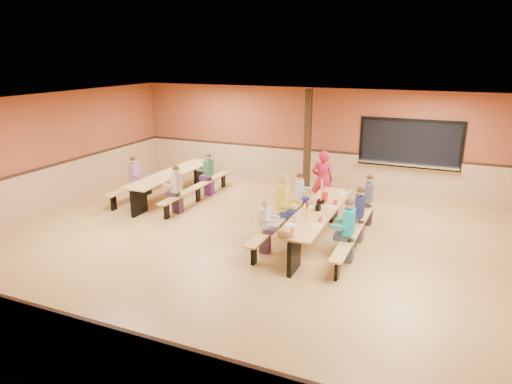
% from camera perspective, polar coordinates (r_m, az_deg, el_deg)
% --- Properties ---
extents(ground, '(12.00, 12.00, 0.00)m').
position_cam_1_polar(ground, '(9.86, -0.24, -6.77)').
color(ground, '#9F743C').
rests_on(ground, ground).
extents(room_envelope, '(12.04, 10.04, 3.02)m').
position_cam_1_polar(room_envelope, '(9.60, -0.25, -2.99)').
color(room_envelope, brown).
rests_on(room_envelope, ground).
extents(kitchen_pass_through, '(2.78, 0.28, 1.38)m').
position_cam_1_polar(kitchen_pass_through, '(13.50, 18.66, 5.50)').
color(kitchen_pass_through, black).
rests_on(kitchen_pass_through, ground).
extents(structural_post, '(0.18, 0.18, 3.00)m').
position_cam_1_polar(structural_post, '(13.46, 6.46, 6.30)').
color(structural_post, black).
rests_on(structural_post, ground).
extents(cafeteria_table_main, '(1.91, 3.70, 0.74)m').
position_cam_1_polar(cafeteria_table_main, '(9.97, 7.66, -3.38)').
color(cafeteria_table_main, tan).
rests_on(cafeteria_table_main, ground).
extents(cafeteria_table_second, '(1.91, 3.70, 0.74)m').
position_cam_1_polar(cafeteria_table_second, '(13.15, -10.42, 1.51)').
color(cafeteria_table_second, tan).
rests_on(cafeteria_table_second, ground).
extents(seated_child_white_left, '(0.33, 0.27, 1.13)m').
position_cam_1_polar(seated_child_white_left, '(9.34, 1.16, -4.38)').
color(seated_child_white_left, silver).
rests_on(seated_child_white_left, ground).
extents(seated_adult_yellow, '(0.47, 0.39, 1.42)m').
position_cam_1_polar(seated_adult_yellow, '(10.25, 3.45, -1.58)').
color(seated_adult_yellow, gold).
rests_on(seated_adult_yellow, ground).
extents(seated_child_grey_left, '(0.34, 0.28, 1.14)m').
position_cam_1_polar(seated_child_grey_left, '(11.33, 5.41, -0.55)').
color(seated_child_grey_left, silver).
rests_on(seated_child_grey_left, ground).
extents(seated_child_teal_right, '(0.41, 0.33, 1.28)m').
position_cam_1_polar(seated_child_teal_right, '(9.11, 11.47, -4.80)').
color(seated_child_teal_right, teal).
rests_on(seated_child_teal_right, ground).
extents(seated_child_navy_right, '(0.37, 0.30, 1.22)m').
position_cam_1_polar(seated_child_navy_right, '(10.14, 12.78, -2.82)').
color(seated_child_navy_right, '#1A204E').
rests_on(seated_child_navy_right, ground).
extents(seated_child_char_right, '(0.37, 0.30, 1.21)m').
position_cam_1_polar(seated_child_char_right, '(11.22, 13.89, -0.97)').
color(seated_child_char_right, '#4C5057').
rests_on(seated_child_char_right, ground).
extents(seated_child_purple_sec, '(0.38, 0.31, 1.24)m').
position_cam_1_polar(seated_child_purple_sec, '(13.13, -14.90, 1.61)').
color(seated_child_purple_sec, '#8F568A').
rests_on(seated_child_purple_sec, ground).
extents(seated_child_green_sec, '(0.38, 0.31, 1.23)m').
position_cam_1_polar(seated_child_green_sec, '(13.24, -5.93, 2.20)').
color(seated_child_green_sec, '#2C6B45').
rests_on(seated_child_green_sec, ground).
extents(seated_child_tan_sec, '(0.38, 0.31, 1.23)m').
position_cam_1_polar(seated_child_tan_sec, '(11.85, -9.86, 0.28)').
color(seated_child_tan_sec, '#A39080').
rests_on(seated_child_tan_sec, ground).
extents(standing_woman, '(0.68, 0.56, 1.58)m').
position_cam_1_polar(standing_woman, '(12.03, 8.28, 1.48)').
color(standing_woman, red).
rests_on(standing_woman, ground).
extents(punch_pitcher, '(0.16, 0.16, 0.22)m').
position_cam_1_polar(punch_pitcher, '(10.44, 8.54, -0.59)').
color(punch_pitcher, red).
rests_on(punch_pitcher, cafeteria_table_main).
extents(chip_bowl, '(0.32, 0.32, 0.15)m').
position_cam_1_polar(chip_bowl, '(8.43, 3.69, -5.01)').
color(chip_bowl, orange).
rests_on(chip_bowl, cafeteria_table_main).
extents(napkin_dispenser, '(0.10, 0.14, 0.13)m').
position_cam_1_polar(napkin_dispenser, '(9.85, 7.78, -1.92)').
color(napkin_dispenser, black).
rests_on(napkin_dispenser, cafeteria_table_main).
extents(condiment_mustard, '(0.06, 0.06, 0.17)m').
position_cam_1_polar(condiment_mustard, '(9.39, 6.38, -2.68)').
color(condiment_mustard, yellow).
rests_on(condiment_mustard, cafeteria_table_main).
extents(condiment_ketchup, '(0.06, 0.06, 0.17)m').
position_cam_1_polar(condiment_ketchup, '(9.86, 6.43, -1.73)').
color(condiment_ketchup, '#B2140F').
rests_on(condiment_ketchup, cafeteria_table_main).
extents(table_paddle, '(0.16, 0.16, 0.56)m').
position_cam_1_polar(table_paddle, '(10.33, 8.17, -0.61)').
color(table_paddle, black).
rests_on(table_paddle, cafeteria_table_main).
extents(place_settings, '(0.65, 3.30, 0.11)m').
position_cam_1_polar(place_settings, '(9.88, 7.72, -1.92)').
color(place_settings, beige).
rests_on(place_settings, cafeteria_table_main).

